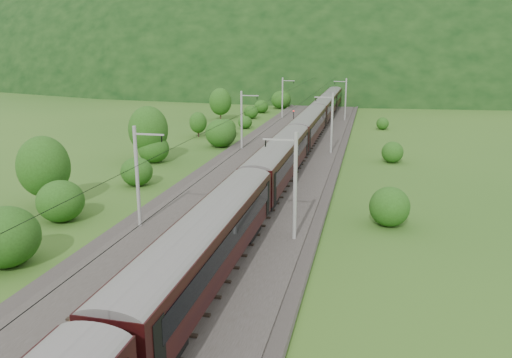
# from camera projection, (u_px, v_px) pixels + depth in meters

# --- Properties ---
(ground) EXTENTS (600.00, 600.00, 0.00)m
(ground) POSITION_uv_depth(u_px,v_px,m) (215.00, 235.00, 38.49)
(ground) COLOR #2A561B
(ground) RESTS_ON ground
(railbed) EXTENTS (14.00, 220.00, 0.30)m
(railbed) POSITION_uv_depth(u_px,v_px,m) (246.00, 197.00, 47.87)
(railbed) COLOR #38332D
(railbed) RESTS_ON ground
(track_left) EXTENTS (2.40, 220.00, 0.27)m
(track_left) POSITION_uv_depth(u_px,v_px,m) (222.00, 193.00, 48.34)
(track_left) COLOR brown
(track_left) RESTS_ON railbed
(track_right) EXTENTS (2.40, 220.00, 0.27)m
(track_right) POSITION_uv_depth(u_px,v_px,m) (271.00, 196.00, 47.28)
(track_right) COLOR brown
(track_right) RESTS_ON railbed
(catenary_left) EXTENTS (2.54, 192.28, 8.00)m
(catenary_left) POSITION_uv_depth(u_px,v_px,m) (242.00, 119.00, 68.81)
(catenary_left) COLOR gray
(catenary_left) RESTS_ON railbed
(catenary_right) EXTENTS (2.54, 192.28, 8.00)m
(catenary_right) POSITION_uv_depth(u_px,v_px,m) (331.00, 122.00, 66.13)
(catenary_right) COLOR gray
(catenary_right) RESTS_ON railbed
(overhead_wires) EXTENTS (4.83, 198.00, 0.03)m
(overhead_wires) POSITION_uv_depth(u_px,v_px,m) (246.00, 125.00, 46.09)
(overhead_wires) COLOR black
(overhead_wires) RESTS_ON ground
(mountain_main) EXTENTS (504.00, 360.00, 244.00)m
(mountain_main) POSITION_uv_depth(u_px,v_px,m) (354.00, 73.00, 283.30)
(mountain_main) COLOR black
(mountain_main) RESTS_ON ground
(mountain_ridge) EXTENTS (336.00, 280.00, 132.00)m
(mountain_ridge) POSITION_uv_depth(u_px,v_px,m) (181.00, 68.00, 347.23)
(mountain_ridge) COLOR black
(mountain_ridge) RESTS_ON ground
(train) EXTENTS (3.06, 169.32, 5.33)m
(train) POSITION_uv_depth(u_px,v_px,m) (308.00, 122.00, 72.18)
(train) COLOR black
(train) RESTS_ON ground
(hazard_post_near) EXTENTS (0.18, 0.18, 1.66)m
(hazard_post_near) POSITION_uv_depth(u_px,v_px,m) (272.00, 153.00, 62.88)
(hazard_post_near) COLOR red
(hazard_post_near) RESTS_ON railbed
(hazard_post_far) EXTENTS (0.17, 0.17, 1.55)m
(hazard_post_far) POSITION_uv_depth(u_px,v_px,m) (287.00, 144.00, 69.44)
(hazard_post_far) COLOR red
(hazard_post_far) RESTS_ON railbed
(signal) EXTENTS (0.23, 0.23, 2.12)m
(signal) POSITION_uv_depth(u_px,v_px,m) (294.00, 115.00, 95.09)
(signal) COLOR black
(signal) RESTS_ON railbed
(vegetation_left) EXTENTS (12.79, 145.67, 7.07)m
(vegetation_left) POSITION_uv_depth(u_px,v_px,m) (154.00, 146.00, 59.87)
(vegetation_left) COLOR #224913
(vegetation_left) RESTS_ON ground
(vegetation_right) EXTENTS (4.28, 98.96, 2.92)m
(vegetation_right) POSITION_uv_depth(u_px,v_px,m) (390.00, 203.00, 42.41)
(vegetation_right) COLOR #224913
(vegetation_right) RESTS_ON ground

